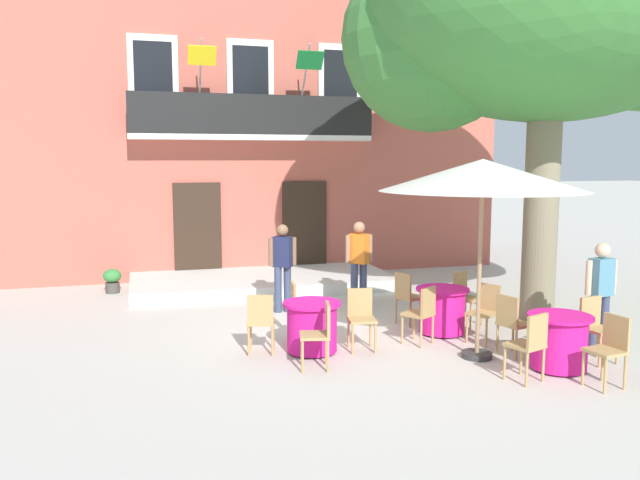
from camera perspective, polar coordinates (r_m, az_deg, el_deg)
The scene contains 24 objects.
ground_plane at distance 10.84m, azimuth -1.02°, elevation -7.96°, with size 120.00×120.00×0.00m, color beige.
building_facade at distance 17.32m, azimuth -7.37°, elevation 10.20°, with size 13.00×5.09×7.50m.
entrance_step_platform at distance 14.32m, azimuth -5.14°, elevation -3.72°, with size 5.73×2.60×0.25m, color silver.
plane_tree at distance 11.83m, azimuth 19.32°, elevation 18.43°, with size 6.46×5.67×7.25m.
cafe_table_near_tree at distance 10.64m, azimuth 10.89°, elevation -6.20°, with size 0.86×0.86×0.76m.
cafe_chair_near_tree_0 at distance 10.29m, azimuth 14.62°, elevation -5.99°, with size 0.54×0.54×0.91m.
cafe_chair_near_tree_1 at distance 11.26m, azimuth 12.85°, elevation -4.79°, with size 0.54×0.54×0.91m.
cafe_chair_near_tree_2 at distance 11.08m, azimuth 7.83°, elevation -4.87°, with size 0.51×0.51×0.91m.
cafe_chair_near_tree_3 at distance 9.95m, azimuth 9.14°, elevation -6.30°, with size 0.55×0.55×0.91m.
cafe_table_middle at distance 9.30m, azimuth 20.65°, elevation -8.52°, with size 0.86×0.86×0.76m.
cafe_chair_middle_0 at distance 9.85m, azimuth 23.46°, elevation -6.95°, with size 0.46×0.46×0.91m.
cafe_chair_middle_1 at distance 9.65m, azimuth 16.81°, elevation -6.94°, with size 0.50×0.50×0.91m.
cafe_chair_middle_2 at distance 8.63m, azimuth 18.29°, elevation -8.70°, with size 0.51×0.51×0.91m.
cafe_chair_middle_3 at distance 8.83m, azimuth 24.53°, elevation -8.62°, with size 0.46×0.46×0.91m.
cafe_table_front at distance 9.47m, azimuth -0.72°, elevation -7.76°, with size 0.86×0.86×0.76m.
cafe_chair_front_0 at distance 8.71m, azimuth 0.01°, elevation -8.16°, with size 0.48×0.48×0.91m.
cafe_chair_front_1 at distance 9.62m, azimuth 3.69°, elevation -6.69°, with size 0.45×0.45×0.91m.
cafe_chair_front_2 at distance 10.14m, azimuth -1.81°, elevation -5.95°, with size 0.44×0.44×0.91m.
cafe_chair_front_3 at distance 9.38m, azimuth -5.34°, elevation -7.07°, with size 0.49×0.49×0.91m.
cafe_umbrella at distance 9.18m, azimuth 14.36°, elevation 5.57°, with size 2.90×2.90×2.85m.
ground_planter_left at distance 14.31m, azimuth -18.12°, elevation -3.38°, with size 0.38×0.38×0.52m.
pedestrian_near_entrance at distance 11.84m, azimuth -3.38°, elevation -2.05°, with size 0.53×0.38×1.65m.
pedestrian_mid_plaza at distance 12.02m, azimuth 3.51°, elevation -1.81°, with size 0.53×0.40×1.68m.
pedestrian_by_tree at distance 10.37m, azimuth 23.83°, elevation -4.11°, with size 0.53×0.28×1.62m.
Camera 1 is at (-2.69, -10.11, 2.85)m, focal length 35.71 mm.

